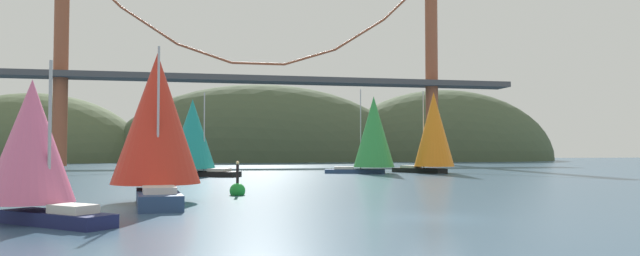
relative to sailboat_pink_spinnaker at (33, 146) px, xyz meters
name	(u,v)px	position (x,y,z in m)	size (l,w,h in m)	color
ground_plane	(435,218)	(17.86, -1.92, -3.34)	(360.00, 360.00, 0.00)	#385670
headland_center	(263,161)	(22.86, 133.08, -3.34)	(85.06, 44.00, 43.59)	#425138
headland_left	(35,162)	(-37.14, 133.08, -3.34)	(56.62, 44.00, 36.27)	#4C5B3D
headland_right	(444,160)	(77.86, 133.08, -3.34)	(68.67, 44.00, 42.73)	#425138
suspension_bridge	(258,72)	(17.86, 93.08, 16.58)	(114.88, 6.00, 43.48)	brown
sailboat_pink_spinnaker	(33,146)	(0.00, 0.00, 0.00)	(6.72, 6.33, 7.02)	#191E4C
sailboat_teal_sail	(193,136)	(5.71, 42.76, 1.57)	(9.62, 7.90, 10.06)	black
sailboat_scarlet_sail	(157,123)	(4.45, 8.62, 1.47)	(5.95, 9.26, 9.21)	navy
sailboat_green_sail	(373,133)	(29.44, 46.60, 2.15)	(10.05, 6.79, 11.42)	navy
sailboat_orange_sail	(433,131)	(37.65, 45.50, 2.45)	(8.15, 9.77, 11.36)	black
channel_buoy	(237,190)	(9.54, 13.29, -2.97)	(1.10, 1.10, 2.64)	green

